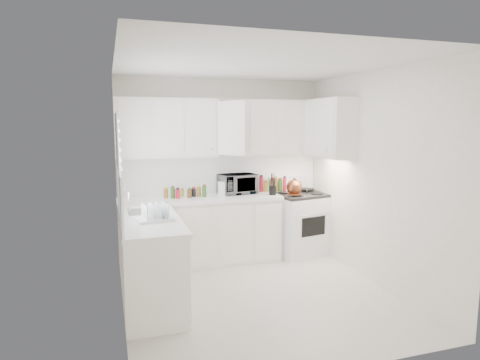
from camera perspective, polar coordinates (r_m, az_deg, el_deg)
name	(u,v)px	position (r m, az deg, el deg)	size (l,w,h in m)	color
floor	(258,295)	(5.02, 2.50, -15.37)	(3.20, 3.20, 0.00)	silver
ceiling	(260,64)	(4.65, 2.70, 15.54)	(3.20, 3.20, 0.00)	white
wall_back	(222,169)	(6.17, -2.52, 1.55)	(3.00, 3.00, 0.00)	white
wall_front	(332,213)	(3.23, 12.45, -4.44)	(3.00, 3.00, 0.00)	white
wall_left	(119,190)	(4.38, -16.16, -1.35)	(3.20, 3.20, 0.00)	white
wall_right	(374,178)	(5.36, 17.83, 0.22)	(3.20, 3.20, 0.00)	white
window_blinds	(119,162)	(4.70, -16.15, 2.32)	(0.06, 0.96, 1.06)	white
lower_cabinets_back	(201,232)	(5.95, -5.37, -7.05)	(2.22, 0.60, 0.90)	white
lower_cabinets_left	(150,262)	(4.79, -12.18, -10.91)	(0.60, 1.60, 0.90)	white
countertop_back	(200,199)	(5.84, -5.41, -2.56)	(2.24, 0.64, 0.05)	white
countertop_left	(149,220)	(4.67, -12.23, -5.36)	(0.64, 1.62, 0.05)	white
backsplash_back	(222,174)	(6.17, -2.49, 0.85)	(2.98, 0.02, 0.55)	white
backsplash_left	(120,194)	(4.59, -16.07, -1.89)	(0.02, 1.60, 0.55)	white
upper_cabinets_back	(225,156)	(6.00, -2.12, 3.28)	(3.00, 0.33, 0.80)	white
upper_cabinets_right	(329,157)	(5.94, 12.03, 3.07)	(0.33, 0.90, 0.80)	white
sink	(146,201)	(4.98, -12.66, -2.84)	(0.42, 0.38, 0.30)	gray
stove	(300,215)	(6.37, 8.20, -4.79)	(0.77, 0.63, 1.18)	white
tea_kettle	(294,186)	(6.06, 7.41, -0.82)	(0.28, 0.24, 0.26)	brown
frying_pan	(307,189)	(6.52, 9.08, -1.20)	(0.23, 0.39, 0.04)	black
microwave	(237,182)	(6.07, -0.36, -0.23)	(0.51, 0.28, 0.35)	gray
rice_cooker	(226,187)	(5.98, -1.96, -0.93)	(0.23, 0.23, 0.23)	white
paper_towel	(225,184)	(6.10, -2.00, -0.56)	(0.12, 0.12, 0.27)	white
utensil_crock	(273,184)	(5.98, 4.47, -0.50)	(0.11, 0.11, 0.32)	black
dish_rack	(154,211)	(4.50, -11.61, -4.17)	(0.37, 0.28, 0.20)	white
spice_left_0	(166,193)	(5.87, -10.08, -1.70)	(0.06, 0.06, 0.13)	olive
spice_left_1	(172,193)	(5.80, -9.23, -1.81)	(0.06, 0.06, 0.13)	#336220
spice_left_2	(177,192)	(5.90, -8.63, -1.63)	(0.06, 0.06, 0.13)	red
spice_left_3	(183,193)	(5.82, -7.77, -1.74)	(0.06, 0.06, 0.13)	#C5D632
spice_left_4	(187,191)	(5.92, -7.20, -1.56)	(0.06, 0.06, 0.13)	brown
spice_left_5	(194,192)	(5.85, -6.32, -1.67)	(0.06, 0.06, 0.13)	black
spice_left_6	(198,191)	(5.95, -5.78, -1.50)	(0.06, 0.06, 0.13)	olive
spice_left_7	(204,192)	(5.88, -4.88, -1.60)	(0.06, 0.06, 0.13)	#336220
sauce_right_0	(262,185)	(6.25, 2.97, -0.73)	(0.06, 0.06, 0.19)	red
sauce_right_1	(267,186)	(6.22, 3.64, -0.79)	(0.06, 0.06, 0.19)	#C5D632
sauce_right_2	(269,185)	(6.29, 3.91, -0.69)	(0.06, 0.06, 0.19)	brown
sauce_right_3	(273,185)	(6.26, 4.58, -0.74)	(0.06, 0.06, 0.19)	black
sauce_right_4	(275,185)	(6.33, 4.83, -0.64)	(0.06, 0.06, 0.19)	olive
sauce_right_5	(280,185)	(6.30, 5.50, -0.70)	(0.06, 0.06, 0.19)	#336220
sauce_right_6	(282,184)	(6.37, 5.75, -0.60)	(0.06, 0.06, 0.19)	red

